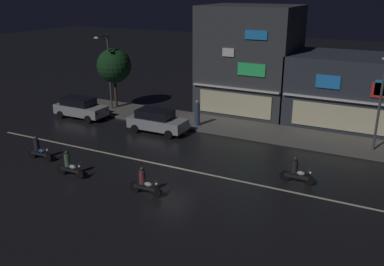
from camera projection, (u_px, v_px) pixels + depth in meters
ground_plane at (170, 167)px, 24.99m from camera, size 140.00×140.00×0.00m
lane_divider_stripe at (170, 166)px, 24.99m from camera, size 27.45×0.16×0.01m
sidewalk_far at (224, 126)px, 32.05m from camera, size 28.89×3.95×0.14m
storefront_left_block at (250, 60)px, 35.01m from camera, size 7.52×6.60×8.74m
storefront_center_block at (357, 91)px, 31.78m from camera, size 10.07×6.37×5.31m
streetlamp_west at (107, 65)px, 34.94m from camera, size 0.44×1.64×6.32m
streetlamp_mid at (381, 94)px, 25.77m from camera, size 0.44×1.64×6.25m
pedestrian_on_sidewalk at (197, 114)px, 31.71m from camera, size 0.41×0.41×1.95m
street_tree at (114, 66)px, 35.84m from camera, size 2.94×2.94×5.08m
parked_car_near_kerb at (80, 107)px, 33.99m from camera, size 4.30×1.98×1.67m
parked_car_trailing at (157, 121)px, 30.65m from camera, size 4.30×1.98×1.67m
motorcycle_lead at (296, 172)px, 22.72m from camera, size 1.90×0.60×1.52m
motorcycle_following at (144, 183)px, 21.45m from camera, size 1.90×0.60×1.52m
motorcycle_opposite_lane at (39, 150)px, 25.82m from camera, size 1.90×0.60×1.52m
motorcycle_trailing_far at (69, 166)px, 23.52m from camera, size 1.90×0.60×1.52m
traffic_cone at (183, 130)px, 30.54m from camera, size 0.36×0.36×0.55m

